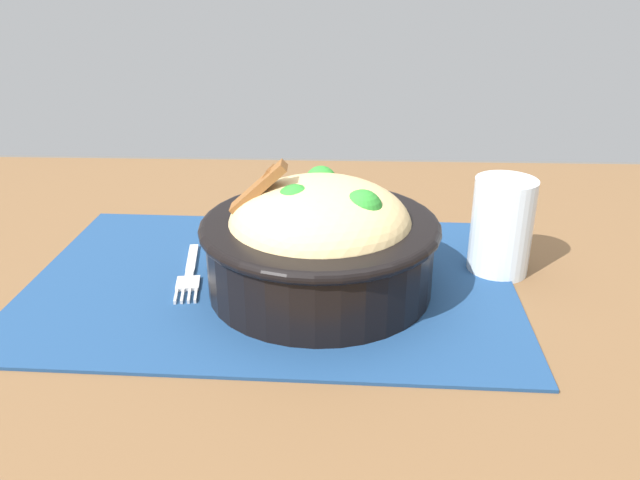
% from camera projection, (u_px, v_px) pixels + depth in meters
% --- Properties ---
extents(table, '(1.15, 0.87, 0.77)m').
position_uv_depth(table, '(253.00, 360.00, 0.64)').
color(table, brown).
rests_on(table, ground_plane).
extents(placemat, '(0.48, 0.33, 0.00)m').
position_uv_depth(placemat, '(272.00, 281.00, 0.63)').
color(placemat, navy).
rests_on(placemat, table).
extents(bowl, '(0.23, 0.23, 0.13)m').
position_uv_depth(bowl, '(320.00, 239.00, 0.60)').
color(bowl, black).
rests_on(bowl, placemat).
extents(fork, '(0.03, 0.13, 0.00)m').
position_uv_depth(fork, '(189.00, 274.00, 0.64)').
color(fork, '#B9B9B9').
rests_on(fork, placemat).
extents(drinking_glass, '(0.06, 0.06, 0.10)m').
position_uv_depth(drinking_glass, '(501.00, 232.00, 0.64)').
color(drinking_glass, silver).
rests_on(drinking_glass, table).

